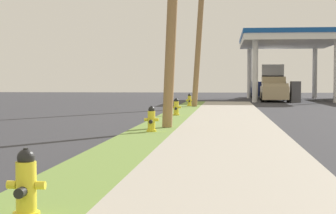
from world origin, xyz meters
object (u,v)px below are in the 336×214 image
object	(u,v)px
fire_hydrant_third	(176,108)
fire_hydrant_fourth	(189,100)
utility_pole_background	(199,32)
truck_tan_on_apron	(274,90)
car_navy_by_near_pump	(259,90)
fire_hydrant_nearest	(26,187)
fire_hydrant_second	(151,120)
truck_black_at_forecourt	(273,83)

from	to	relation	value
fire_hydrant_third	fire_hydrant_fourth	distance (m)	9.40
utility_pole_background	truck_tan_on_apron	size ratio (longest dim) A/B	1.54
fire_hydrant_third	car_navy_by_near_pump	world-z (taller)	car_navy_by_near_pump
fire_hydrant_fourth	truck_tan_on_apron	size ratio (longest dim) A/B	0.14
truck_tan_on_apron	fire_hydrant_fourth	bearing A→B (deg)	-117.00
car_navy_by_near_pump	truck_tan_on_apron	xyz separation A→B (m)	(0.59, -10.12, 0.19)
fire_hydrant_third	fire_hydrant_fourth	xyz separation A→B (m)	(-0.05, 9.40, 0.00)
fire_hydrant_nearest	fire_hydrant_second	world-z (taller)	same
fire_hydrant_third	truck_black_at_forecourt	size ratio (longest dim) A/B	0.11
utility_pole_background	car_navy_by_near_pump	xyz separation A→B (m)	(4.73, 22.87, -3.68)
car_navy_by_near_pump	truck_black_at_forecourt	world-z (taller)	truck_black_at_forecourt
fire_hydrant_nearest	car_navy_by_near_pump	world-z (taller)	car_navy_by_near_pump
fire_hydrant_third	utility_pole_background	size ratio (longest dim) A/B	0.09
fire_hydrant_third	truck_tan_on_apron	xyz separation A→B (m)	(5.90, 21.08, 0.47)
fire_hydrant_third	utility_pole_background	world-z (taller)	utility_pole_background
fire_hydrant_nearest	car_navy_by_near_pump	size ratio (longest dim) A/B	0.16
truck_black_at_forecourt	truck_tan_on_apron	xyz separation A→B (m)	(-0.49, -6.98, -0.57)
fire_hydrant_second	truck_black_at_forecourt	world-z (taller)	truck_black_at_forecourt
fire_hydrant_nearest	truck_black_at_forecourt	bearing A→B (deg)	82.19
fire_hydrant_nearest	fire_hydrant_fourth	bearing A→B (deg)	90.17
car_navy_by_near_pump	truck_tan_on_apron	world-z (taller)	truck_tan_on_apron
fire_hydrant_third	fire_hydrant_nearest	bearing A→B (deg)	-89.89
fire_hydrant_nearest	fire_hydrant_second	distance (m)	10.34
fire_hydrant_third	utility_pole_background	distance (m)	9.24
fire_hydrant_fourth	truck_tan_on_apron	distance (m)	13.11
utility_pole_background	truck_tan_on_apron	xyz separation A→B (m)	(5.32, 12.75, -3.48)
fire_hydrant_nearest	truck_tan_on_apron	world-z (taller)	truck_tan_on_apron
utility_pole_background	truck_tan_on_apron	world-z (taller)	utility_pole_background
car_navy_by_near_pump	truck_tan_on_apron	distance (m)	10.14
utility_pole_background	truck_tan_on_apron	distance (m)	14.25
fire_hydrant_nearest	truck_tan_on_apron	bearing A→B (deg)	81.53
truck_black_at_forecourt	truck_tan_on_apron	distance (m)	7.02
utility_pole_background	truck_black_at_forecourt	distance (m)	20.77
fire_hydrant_nearest	car_navy_by_near_pump	distance (m)	49.76
truck_tan_on_apron	fire_hydrant_nearest	bearing A→B (deg)	-98.47
truck_tan_on_apron	truck_black_at_forecourt	bearing A→B (deg)	85.96
fire_hydrant_nearest	fire_hydrant_third	xyz separation A→B (m)	(-0.04, 18.28, 0.00)
fire_hydrant_nearest	truck_black_at_forecourt	distance (m)	46.78
fire_hydrant_fourth	car_navy_by_near_pump	xyz separation A→B (m)	(5.36, 21.80, 0.28)
fire_hydrant_second	truck_tan_on_apron	xyz separation A→B (m)	(5.91, 29.02, 0.47)
car_navy_by_near_pump	truck_black_at_forecourt	xyz separation A→B (m)	(1.08, -3.14, 0.77)
fire_hydrant_fourth	truck_black_at_forecourt	size ratio (longest dim) A/B	0.11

